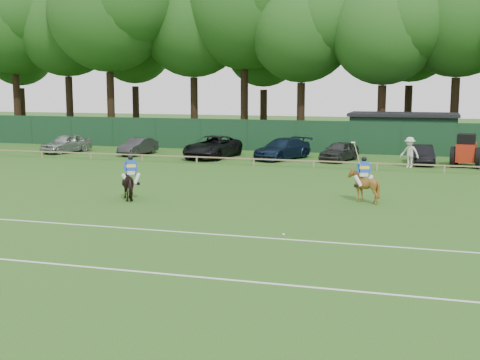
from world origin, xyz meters
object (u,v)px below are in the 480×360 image
at_px(sedan_grey, 138,147).
at_px(estate_black, 422,155).
at_px(horse_chestnut, 363,186).
at_px(polo_ball, 284,235).
at_px(horse_dark, 131,184).
at_px(spectator_left, 410,152).
at_px(sedan_navy, 282,149).
at_px(tractor, 466,151).
at_px(utility_shed, 403,132).
at_px(suv_black, 213,147).
at_px(hatch_grey, 339,151).
at_px(sedan_silver, 66,143).

height_order(sedan_grey, estate_black, estate_black).
height_order(horse_chestnut, polo_ball, horse_chestnut).
xyz_separation_m(horse_dark, spectator_left, (12.14, 15.44, 0.23)).
relative_size(sedan_navy, estate_black, 1.31).
distance_m(estate_black, tractor, 2.84).
relative_size(horse_chestnut, sedan_navy, 0.30).
height_order(horse_dark, utility_shed, utility_shed).
height_order(estate_black, utility_shed, utility_shed).
distance_m(horse_dark, estate_black, 21.71).
bearing_deg(suv_black, horse_chestnut, -42.90).
bearing_deg(tractor, estate_black, 173.97).
xyz_separation_m(sedan_grey, hatch_grey, (15.13, 0.50, 0.05)).
relative_size(sedan_grey, suv_black, 0.67).
height_order(sedan_grey, spectator_left, spectator_left).
bearing_deg(estate_black, suv_black, 175.54).
bearing_deg(estate_black, spectator_left, -116.77).
distance_m(horse_dark, hatch_grey, 19.11).
xyz_separation_m(sedan_silver, utility_shed, (25.14, 8.47, 0.81)).
relative_size(suv_black, utility_shed, 0.68).
distance_m(estate_black, polo_ball, 22.92).
bearing_deg(sedan_silver, horse_chestnut, -14.36).
bearing_deg(polo_ball, sedan_grey, 126.26).
bearing_deg(suv_black, sedan_grey, -175.12).
distance_m(spectator_left, tractor, 3.77).
distance_m(horse_chestnut, estate_black, 15.25).
bearing_deg(hatch_grey, tractor, 10.83).
bearing_deg(suv_black, polo_ball, -58.15).
bearing_deg(sedan_silver, tractor, 16.24).
xyz_separation_m(sedan_silver, hatch_grey, (21.19, 0.64, -0.05)).
bearing_deg(tractor, horse_dark, -126.01).
relative_size(suv_black, sedan_navy, 1.12).
relative_size(horse_dark, horse_chestnut, 1.17).
relative_size(polo_ball, tractor, 0.03).
xyz_separation_m(utility_shed, tractor, (4.36, -8.64, -0.52)).
bearing_deg(suv_black, sedan_navy, 14.01).
distance_m(suv_black, sedan_navy, 5.09).
distance_m(sedan_grey, sedan_navy, 11.09).
bearing_deg(tractor, polo_ball, -101.37).
distance_m(suv_black, tractor, 17.42).
relative_size(sedan_silver, spectator_left, 2.18).
height_order(horse_dark, suv_black, suv_black).
bearing_deg(sedan_navy, sedan_grey, -153.92).
height_order(horse_chestnut, sedan_grey, horse_chestnut).
xyz_separation_m(horse_dark, utility_shed, (11.27, 25.48, 0.78)).
relative_size(estate_black, tractor, 1.42).
relative_size(horse_dark, hatch_grey, 0.45).
height_order(sedan_silver, spectator_left, spectator_left).
xyz_separation_m(sedan_navy, polo_ball, (5.17, -22.57, -0.70)).
distance_m(horse_dark, sedan_silver, 21.95).
height_order(sedan_navy, tractor, tractor).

